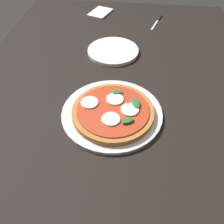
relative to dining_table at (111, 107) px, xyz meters
The scene contains 7 objects.
ground_plane 0.64m from the dining_table, ahead, with size 6.00×6.00×0.00m, color #2D2B28.
dining_table is the anchor object (origin of this frame).
serving_tray 0.15m from the dining_table, ahead, with size 0.32×0.32×0.01m, color silver.
pizza 0.17m from the dining_table, ahead, with size 0.25×0.25×0.03m.
plate_white 0.26m from the dining_table, behind, with size 0.21×0.21×0.01m, color white.
napkin 0.63m from the dining_table, 168.20° to the right, with size 0.13×0.09×0.01m, color white.
knife 0.59m from the dining_table, 162.96° to the left, with size 0.17×0.06×0.01m.
Camera 1 is at (0.65, 0.08, 1.28)m, focal length 39.45 mm.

